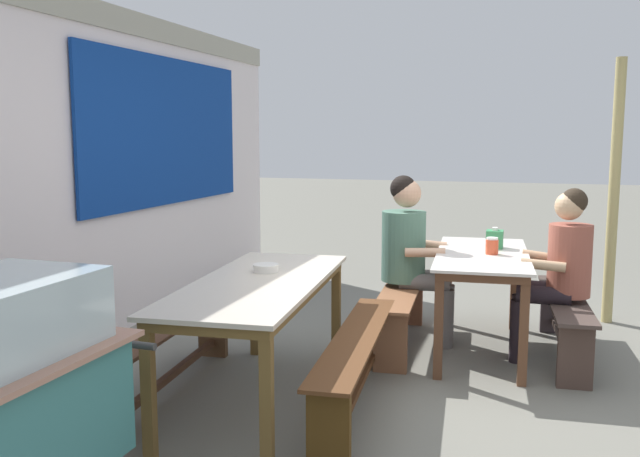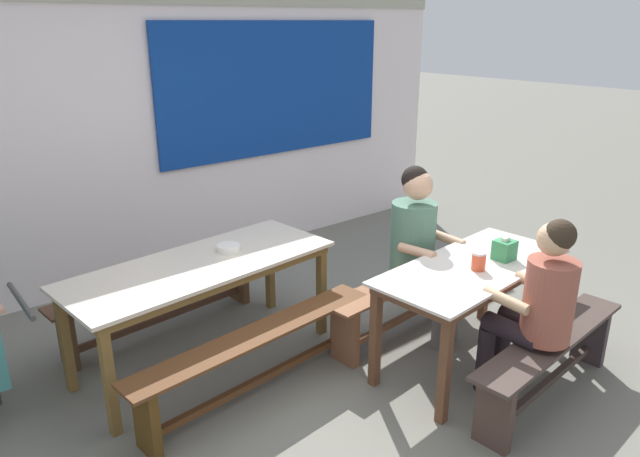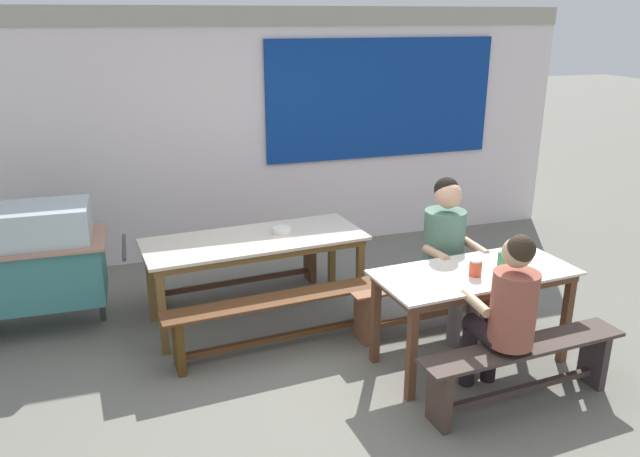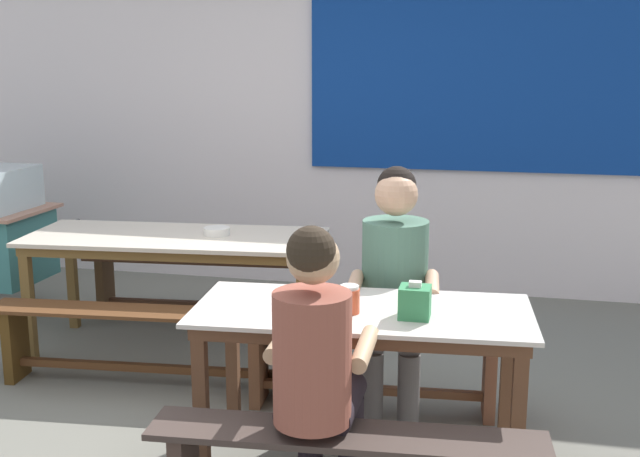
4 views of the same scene
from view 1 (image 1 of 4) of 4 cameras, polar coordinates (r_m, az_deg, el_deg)
The scene contains 14 objects.
ground_plane at distance 4.76m, azimuth 8.60°, elevation -12.49°, with size 40.00×40.00×0.00m, color slate.
backdrop_wall at distance 5.58m, azimuth -19.29°, elevation 4.96°, with size 6.96×0.23×2.67m.
dining_table_far at distance 4.20m, azimuth -5.13°, elevation -5.31°, with size 1.95×0.90×0.77m.
dining_table_near at distance 5.29m, azimuth 13.39°, elevation -2.88°, with size 1.57×0.78×0.77m.
bench_far_back at distance 4.52m, azimuth -12.52°, elevation -9.73°, with size 1.76×0.40×0.46m.
bench_far_front at distance 4.17m, azimuth 3.05°, elevation -11.01°, with size 1.87×0.41×0.46m.
bench_near_back at distance 5.40m, azimuth 6.77°, elevation -6.72°, with size 1.51×0.38×0.46m.
bench_near_front at distance 5.41m, azimuth 19.74°, elevation -6.98°, with size 1.57×0.38×0.46m.
person_near_front at distance 5.19m, azimuth 19.31°, elevation -2.87°, with size 0.41×0.54×1.27m.
person_right_near_table at distance 5.41m, azimuth 7.64°, elevation -1.59°, with size 0.48×0.58×1.33m.
tissue_box at distance 5.50m, azimuth 14.39°, elevation -0.86°, with size 0.13×0.13×0.16m.
condiment_jar at distance 5.21m, azimuth 14.18°, elevation -1.43°, with size 0.09×0.09×0.13m.
soup_bowl at distance 4.43m, azimuth -4.55°, elevation -3.31°, with size 0.17×0.17×0.05m, color silver.
wooden_support_post at distance 6.42m, azimuth 23.35°, elevation 2.76°, with size 0.09×0.09×2.30m, color tan.
Camera 1 is at (-4.41, -0.66, 1.65)m, focal length 38.30 mm.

